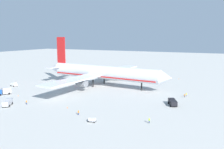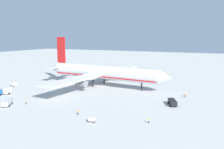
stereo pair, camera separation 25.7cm
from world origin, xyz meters
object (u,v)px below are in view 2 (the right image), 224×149
Objects in this scene: service_truck_2 at (4,91)px; ground_worker_4 at (26,102)px; service_truck_1 at (172,102)px; airliner at (102,73)px; baggage_cart_0 at (92,120)px; ground_worker_1 at (186,95)px; service_van at (14,84)px; traffic_cone_3 at (179,79)px; traffic_cone_1 at (84,71)px; ground_worker_2 at (78,112)px; traffic_cone_2 at (67,107)px; ground_worker_3 at (149,120)px; traffic_cone_0 at (18,95)px; service_truck_0 at (7,102)px; traffic_cone_4 at (165,76)px; ground_worker_0 at (184,96)px.

service_truck_2 reaches higher than ground_worker_4.
airliner is at bearing 153.65° from service_truck_1.
ground_worker_1 is (21.32, 46.80, 0.10)m from baggage_cart_0.
service_truck_1 is 1.36× the size of service_van.
ground_worker_1 is 2.93× the size of traffic_cone_3.
traffic_cone_1 is at bearing 108.39° from ground_worker_4.
ground_worker_2 reaches higher than baggage_cart_0.
ground_worker_3 is at bearing -3.15° from traffic_cone_2.
service_van reaches higher than traffic_cone_1.
traffic_cone_2 is at bearing -9.73° from traffic_cone_0.
service_truck_0 reaches higher than ground_worker_1.
traffic_cone_1 is at bearing 119.05° from traffic_cone_2.
traffic_cone_4 is (15.57, 86.23, 0.00)m from traffic_cone_2.
traffic_cone_2 is (22.84, 7.62, -1.05)m from service_truck_0.
ground_worker_0 is at bearing -29.69° from traffic_cone_1.
ground_worker_2 is 24.49m from ground_worker_3.
ground_worker_0 is (2.08, 14.94, -0.49)m from service_truck_1.
ground_worker_4 reaches higher than ground_worker_2.
ground_worker_2 is (-29.03, -43.00, 0.03)m from ground_worker_1.
service_van is (-41.97, -22.45, -6.23)m from airliner.
service_van is 63.59m from ground_worker_2.
service_truck_2 is at bearing -128.86° from airliner.
traffic_cone_3 is at bearing 53.42° from traffic_cone_0.
ground_worker_2 reaches higher than traffic_cone_3.
service_truck_0 reaches higher than service_truck_1.
traffic_cone_2 is at bearing 149.89° from ground_worker_2.
ground_worker_4 is (-52.36, -24.19, -0.41)m from service_truck_1.
service_truck_1 is at bearing -81.55° from traffic_cone_3.
traffic_cone_1 is at bearing 142.45° from service_truck_1.
ground_worker_3 is at bearing 1.41° from ground_worker_4.
ground_worker_1 is (60.02, 45.90, -0.51)m from service_truck_0.
ground_worker_1 reaches higher than baggage_cart_0.
airliner is 48.00m from service_van.
ground_worker_3 reaches higher than traffic_cone_4.
service_van is 40.11m from ground_worker_4.
traffic_cone_4 is (-21.61, 47.95, -0.54)m from ground_worker_1.
traffic_cone_0 is 31.79m from traffic_cone_2.
ground_worker_3 is 64.19m from traffic_cone_0.
traffic_cone_4 is at bearing 85.33° from ground_worker_2.
traffic_cone_2 is (-34.74, -21.17, -1.03)m from service_truck_1.
service_truck_0 is 1.93× the size of baggage_cart_0.
airliner is 48.53m from service_truck_1.
service_truck_2 is 48.13m from ground_worker_2.
service_van is 72.17m from baggage_cart_0.
traffic_cone_0 is (-68.15, -30.74, -0.54)m from ground_worker_0.
ground_worker_3 is 116.21m from traffic_cone_1.
traffic_cone_3 is (9.81, 90.71, -0.44)m from baggage_cart_0.
ground_worker_1 is 2.93× the size of traffic_cone_1.
ground_worker_3 is at bearing -6.41° from traffic_cone_0.
ground_worker_2 is 103.78m from traffic_cone_1.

